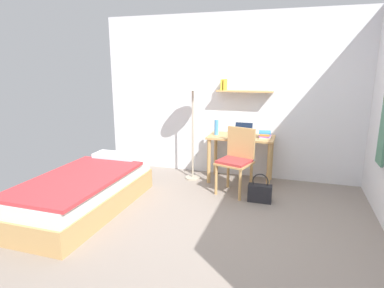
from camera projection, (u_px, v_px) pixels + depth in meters
ground_plane at (197, 229)px, 3.65m from camera, size 5.28×5.28×0.00m
wall_back at (233, 97)px, 5.22m from camera, size 4.40×0.27×2.60m
bed at (85, 192)px, 4.08m from camera, size 0.94×2.04×0.54m
desk at (241, 145)px, 5.03m from camera, size 1.00×0.53×0.73m
desk_chair at (236, 158)px, 4.59m from camera, size 0.55×0.53×0.94m
standing_lamp at (193, 88)px, 4.95m from camera, size 0.40×0.40×1.66m
laptop at (243, 132)px, 5.00m from camera, size 0.30×0.24×0.22m
water_bottle at (216, 127)px, 5.07m from camera, size 0.06×0.06×0.24m
book_stack at (265, 135)px, 4.89m from camera, size 0.19×0.24×0.09m
handbag at (260, 192)px, 4.35m from camera, size 0.31×0.13×0.40m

